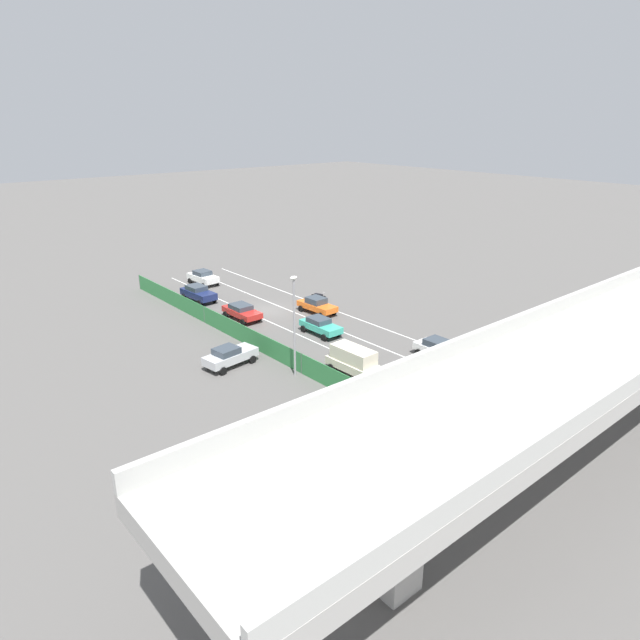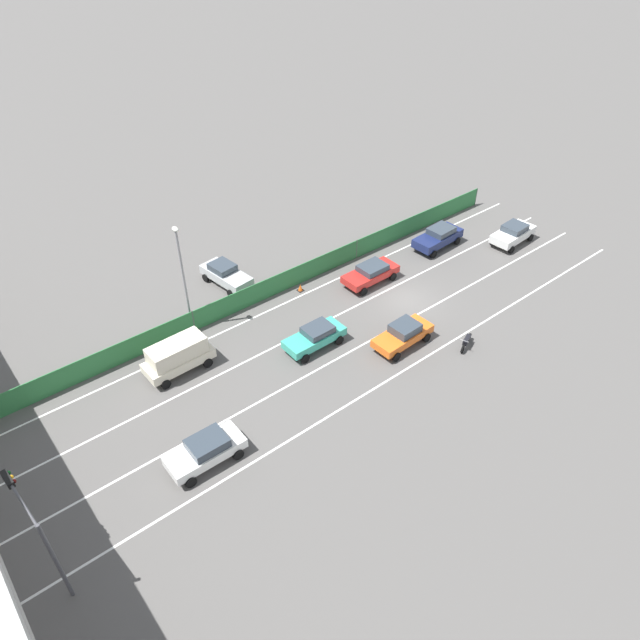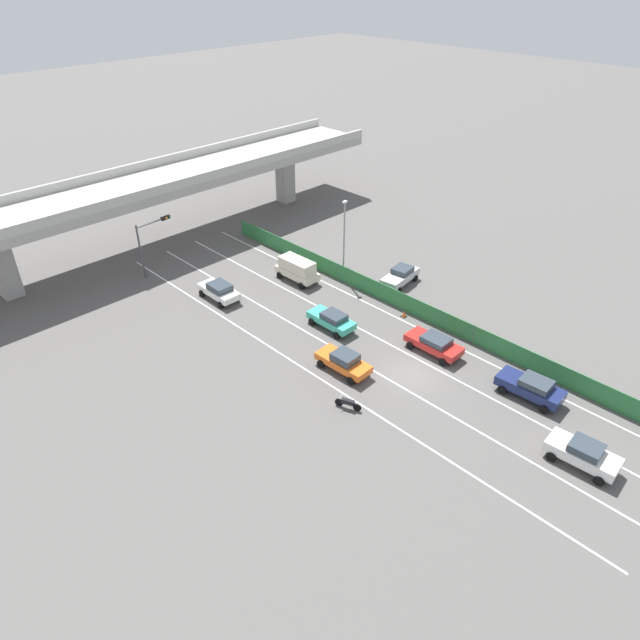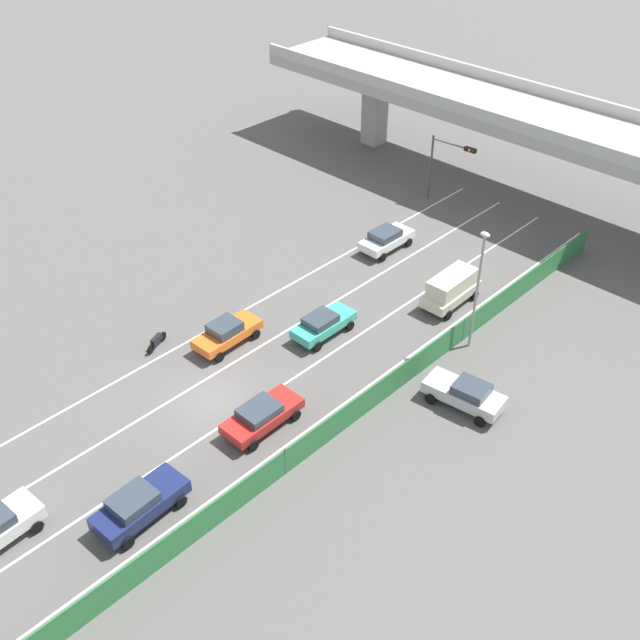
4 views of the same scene
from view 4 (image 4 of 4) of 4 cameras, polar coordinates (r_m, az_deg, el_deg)
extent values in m
plane|color=#565451|center=(42.97, -7.90, -6.03)|extent=(300.00, 300.00, 0.00)
cube|color=silver|center=(49.37, -6.00, 0.57)|extent=(0.14, 49.10, 0.01)
cube|color=silver|center=(47.19, -3.16, -1.19)|extent=(0.14, 49.10, 0.01)
cube|color=silver|center=(45.18, -0.05, -3.11)|extent=(0.14, 49.10, 0.01)
cube|color=silver|center=(43.37, 3.34, -5.18)|extent=(0.14, 49.10, 0.01)
cube|color=#A09E99|center=(61.88, 16.58, 13.93)|extent=(52.84, 8.04, 0.92)
cube|color=#B2B2AD|center=(58.37, 14.78, 13.86)|extent=(52.84, 0.30, 0.90)
cube|color=#B2B2AD|center=(64.83, 18.50, 15.46)|extent=(52.84, 0.30, 0.90)
cube|color=#A09E99|center=(71.87, 4.13, 15.37)|extent=(1.74, 1.74, 6.11)
cube|color=#2D753D|center=(42.18, 4.77, -5.19)|extent=(0.06, 45.10, 1.67)
cylinder|color=#4C514C|center=(38.21, -2.64, -10.59)|extent=(0.10, 0.10, 1.67)
cylinder|color=#4C514C|center=(47.03, 10.69, -0.74)|extent=(0.10, 0.10, 1.67)
cylinder|color=#4C514C|center=(58.45, 19.25, 5.70)|extent=(0.10, 0.10, 1.67)
cube|color=white|center=(55.53, 5.00, 6.01)|extent=(1.86, 4.30, 0.59)
cube|color=#333D47|center=(55.12, 4.90, 6.44)|extent=(1.62, 2.08, 0.54)
cylinder|color=black|center=(57.24, 5.24, 6.46)|extent=(0.23, 0.64, 0.64)
cylinder|color=black|center=(56.27, 6.65, 5.80)|extent=(0.23, 0.64, 0.64)
cylinder|color=black|center=(55.30, 3.28, 5.41)|extent=(0.23, 0.64, 0.64)
cylinder|color=black|center=(54.30, 4.71, 4.70)|extent=(0.23, 0.64, 0.64)
cube|color=navy|center=(37.37, -13.28, -13.29)|extent=(2.11, 4.71, 0.70)
cube|color=#333D47|center=(36.81, -13.85, -12.98)|extent=(1.74, 2.18, 0.49)
cylinder|color=black|center=(38.82, -12.20, -11.80)|extent=(0.26, 0.65, 0.64)
cylinder|color=black|center=(37.78, -10.39, -13.24)|extent=(0.26, 0.65, 0.64)
cylinder|color=black|center=(37.81, -15.96, -14.31)|extent=(0.26, 0.65, 0.64)
cylinder|color=black|center=(36.74, -14.21, -15.89)|extent=(0.26, 0.65, 0.64)
cylinder|color=black|center=(39.73, -21.93, -12.84)|extent=(0.26, 0.65, 0.64)
cylinder|color=black|center=(38.53, -20.47, -14.33)|extent=(0.26, 0.65, 0.64)
cube|color=red|center=(40.71, -4.34, -7.17)|extent=(1.89, 4.58, 0.56)
cube|color=#333D47|center=(40.28, -4.57, -6.77)|extent=(1.65, 2.12, 0.46)
cylinder|color=black|center=(42.27, -3.63, -5.95)|extent=(0.23, 0.64, 0.64)
cylinder|color=black|center=(41.27, -1.84, -7.15)|extent=(0.23, 0.64, 0.64)
cylinder|color=black|center=(40.83, -6.81, -8.05)|extent=(0.23, 0.64, 0.64)
cylinder|color=black|center=(39.80, -5.05, -9.36)|extent=(0.23, 0.64, 0.64)
cube|color=teal|center=(46.78, 0.28, -0.33)|extent=(1.71, 4.30, 0.58)
cube|color=#333D47|center=(46.30, 0.03, 0.03)|extent=(1.50, 1.95, 0.47)
cylinder|color=black|center=(48.37, 0.75, 0.41)|extent=(0.22, 0.64, 0.64)
cylinder|color=black|center=(47.45, 2.24, -0.43)|extent=(0.22, 0.64, 0.64)
cylinder|color=black|center=(46.71, -1.71, -1.11)|extent=(0.22, 0.64, 0.64)
cylinder|color=black|center=(45.75, -0.21, -2.01)|extent=(0.22, 0.64, 0.64)
cube|color=orange|center=(46.37, -6.95, -1.04)|extent=(1.91, 4.46, 0.56)
cube|color=#333D47|center=(45.95, -7.15, -0.55)|extent=(1.60, 1.87, 0.60)
cylinder|color=black|center=(47.94, -6.30, -0.22)|extent=(0.24, 0.65, 0.64)
cylinder|color=black|center=(46.89, -4.85, -1.07)|extent=(0.24, 0.65, 0.64)
cylinder|color=black|center=(46.46, -9.00, -1.85)|extent=(0.24, 0.65, 0.64)
cylinder|color=black|center=(45.37, -7.56, -2.78)|extent=(0.24, 0.65, 0.64)
cube|color=beige|center=(50.19, 9.76, 1.97)|extent=(1.95, 4.49, 0.63)
cube|color=beige|center=(49.72, 9.86, 2.79)|extent=(1.71, 3.69, 1.09)
cylinder|color=black|center=(51.93, 9.82, 2.62)|extent=(0.24, 0.65, 0.64)
cylinder|color=black|center=(51.17, 11.51, 1.83)|extent=(0.24, 0.65, 0.64)
cylinder|color=black|center=(49.80, 7.85, 1.21)|extent=(0.24, 0.65, 0.64)
cylinder|color=black|center=(49.01, 9.58, 0.37)|extent=(0.24, 0.65, 0.64)
cylinder|color=black|center=(47.56, -11.68, -1.22)|extent=(0.31, 0.60, 0.60)
cylinder|color=black|center=(46.71, -12.56, -2.15)|extent=(0.31, 0.60, 0.60)
cube|color=black|center=(46.97, -12.16, -1.41)|extent=(0.60, 0.96, 0.36)
cylinder|color=#B2B2B2|center=(47.12, -11.84, -0.69)|extent=(0.57, 0.25, 0.03)
cube|color=#B2B5B7|center=(42.49, 10.72, -5.48)|extent=(4.60, 2.33, 0.67)
cube|color=#333D47|center=(41.99, 11.28, -5.08)|extent=(2.02, 1.78, 0.51)
cylinder|color=black|center=(42.67, 8.31, -5.85)|extent=(0.66, 0.30, 0.64)
cylinder|color=black|center=(43.88, 9.46, -4.59)|extent=(0.66, 0.30, 0.64)
cylinder|color=black|center=(41.81, 11.90, -7.44)|extent=(0.66, 0.30, 0.64)
cylinder|color=black|center=(43.04, 12.96, -6.09)|extent=(0.66, 0.30, 0.64)
cylinder|color=#47474C|center=(62.10, 8.29, 11.24)|extent=(0.18, 0.18, 5.44)
cylinder|color=#47474C|center=(60.28, 9.98, 12.80)|extent=(3.65, 0.40, 0.12)
cube|color=black|center=(59.65, 11.19, 12.40)|extent=(0.98, 0.35, 0.32)
sphere|color=#390706|center=(59.64, 10.86, 12.44)|extent=(0.20, 0.20, 0.20)
sphere|color=#EFA319|center=(59.52, 11.12, 12.35)|extent=(0.20, 0.20, 0.20)
sphere|color=black|center=(59.39, 11.37, 12.27)|extent=(0.20, 0.20, 0.20)
cylinder|color=gray|center=(45.05, 11.64, 1.91)|extent=(0.16, 0.16, 7.57)
ellipsoid|color=silver|center=(42.98, 12.27, 6.27)|extent=(0.60, 0.36, 0.28)
cone|color=orange|center=(42.27, 2.91, -5.99)|extent=(0.36, 0.36, 0.57)
cube|color=black|center=(42.45, 2.90, -6.26)|extent=(0.47, 0.47, 0.03)
camera|label=1|loc=(64.78, 50.27, 15.16)|focal=31.64mm
camera|label=2|loc=(67.57, -3.94, 34.08)|focal=33.18mm
camera|label=3|loc=(55.01, -52.07, 22.11)|focal=32.27mm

